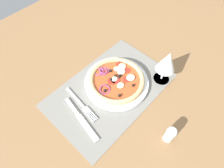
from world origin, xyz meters
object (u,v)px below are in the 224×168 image
at_px(wine_glass, 167,62).
at_px(plate, 116,82).
at_px(knife, 81,119).
at_px(pizza, 116,79).
at_px(fork, 82,106).
at_px(pepper_shaker, 170,135).

bearing_deg(wine_glass, plate, -39.66).
bearing_deg(wine_glass, knife, -16.70).
relative_size(plate, pizza, 1.16).
distance_m(plate, fork, 0.16).
distance_m(knife, pepper_shaker, 0.30).
height_order(fork, wine_glass, wine_glass).
xyz_separation_m(pizza, fork, (0.16, -0.02, -0.02)).
height_order(pizza, pepper_shaker, pepper_shaker).
height_order(wine_glass, pepper_shaker, wine_glass).
xyz_separation_m(plate, knife, (0.20, 0.02, -0.00)).
relative_size(knife, wine_glass, 1.34).
height_order(pizza, fork, pizza).
relative_size(knife, pepper_shaker, 2.99).
height_order(plate, fork, plate).
height_order(fork, pepper_shaker, pepper_shaker).
xyz_separation_m(plate, pizza, (-0.00, -0.00, 0.02)).
relative_size(fork, knife, 0.90).
xyz_separation_m(fork, knife, (0.04, 0.04, 0.00)).
bearing_deg(knife, wine_glass, 82.60).
bearing_deg(wine_glass, pizza, -39.90).
distance_m(fork, knife, 0.05).
relative_size(pizza, fork, 1.19).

